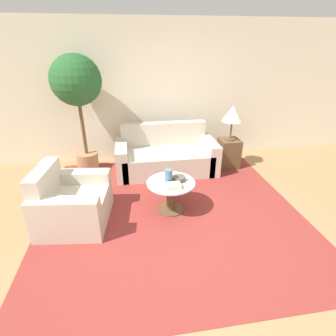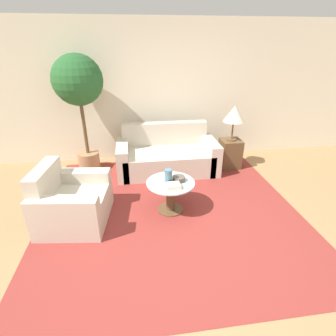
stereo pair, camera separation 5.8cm
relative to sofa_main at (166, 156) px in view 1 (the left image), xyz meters
The scene contains 12 objects.
ground_plane 2.06m from the sofa_main, 95.15° to the right, with size 14.00×14.00×0.00m, color #9E754C.
wall_back 1.26m from the sofa_main, 104.89° to the left, with size 10.00×0.06×2.60m.
rug 1.39m from the sofa_main, 95.46° to the right, with size 3.58×3.55×0.01m.
sofa_main is the anchor object (origin of this frame).
armchair 2.04m from the sofa_main, 136.49° to the right, with size 0.94×1.03×0.79m.
coffee_table 1.37m from the sofa_main, 95.46° to the right, with size 0.67×0.67×0.45m.
side_table 1.21m from the sofa_main, ahead, with size 0.37×0.37×0.54m.
table_lamp 1.43m from the sofa_main, ahead, with size 0.38×0.38×0.63m.
potted_plant 1.91m from the sofa_main, behind, with size 0.83×0.83×2.04m.
vase 1.42m from the sofa_main, 96.79° to the right, with size 0.10×0.10×0.20m.
bowl 1.36m from the sofa_main, 90.61° to the right, with size 0.18×0.18×0.07m.
book_stack 1.55m from the sofa_main, 94.42° to the right, with size 0.19×0.16×0.06m.
Camera 1 is at (-0.48, -2.42, 2.19)m, focal length 28.00 mm.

